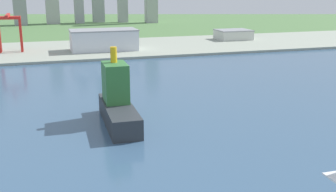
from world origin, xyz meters
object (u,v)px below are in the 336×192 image
object	(u,v)px
port_crane_red	(9,25)
warehouse_annex	(233,34)
warehouse_main	(104,40)
container_barge	(118,102)

from	to	relation	value
port_crane_red	warehouse_annex	world-z (taller)	port_crane_red
port_crane_red	warehouse_main	xyz separation A→B (m)	(90.41, -13.66, -16.36)
container_barge	warehouse_annex	bearing A→B (deg)	53.98
warehouse_annex	port_crane_red	bearing A→B (deg)	-174.14
container_barge	port_crane_red	xyz separation A→B (m)	(-62.19, 240.90, 18.78)
warehouse_main	warehouse_annex	bearing A→B (deg)	13.54
container_barge	port_crane_red	world-z (taller)	port_crane_red
container_barge	warehouse_annex	world-z (taller)	container_barge
port_crane_red	warehouse_main	bearing A→B (deg)	-8.59
container_barge	warehouse_annex	distance (m)	330.39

